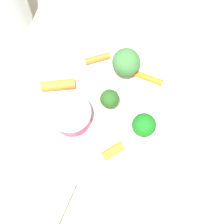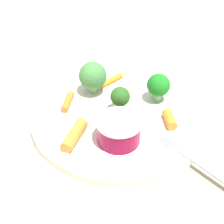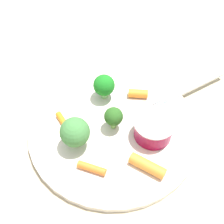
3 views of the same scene
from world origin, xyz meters
TOP-DOWN VIEW (x-y plane):
  - ground_plane at (0.00, 0.00)m, footprint 2.40×2.40m
  - plate at (0.00, 0.00)m, footprint 0.29×0.29m
  - sauce_cup at (0.07, 0.01)m, footprint 0.07×0.07m
  - broccoli_floret_0 at (-0.04, -0.06)m, footprint 0.05×0.05m
  - broccoli_floret_1 at (-0.05, 0.05)m, footprint 0.04×0.04m
  - broccoli_floret_2 at (0.00, 0.00)m, footprint 0.03×0.03m
  - carrot_stick_0 at (0.01, 0.08)m, footprint 0.04×0.03m
  - carrot_stick_1 at (-0.08, -0.04)m, footprint 0.05×0.04m
  - carrot_stick_2 at (0.08, -0.05)m, footprint 0.06×0.02m
  - carrot_stick_3 at (0.01, -0.09)m, footprint 0.05×0.02m
  - fork at (0.09, 0.14)m, footprint 0.10×0.14m

SIDE VIEW (x-z plane):
  - ground_plane at x=0.00m, z-range 0.00..0.00m
  - plate at x=0.00m, z-range 0.00..0.01m
  - fork at x=0.09m, z-range 0.01..0.01m
  - carrot_stick_1 at x=-0.08m, z-range 0.01..0.02m
  - carrot_stick_3 at x=0.01m, z-range 0.01..0.02m
  - carrot_stick_0 at x=0.01m, z-range 0.01..0.03m
  - carrot_stick_2 at x=0.08m, z-range 0.01..0.03m
  - sauce_cup at x=0.07m, z-range 0.01..0.05m
  - broccoli_floret_2 at x=0.00m, z-range 0.02..0.06m
  - broccoli_floret_1 at x=-0.05m, z-range 0.02..0.07m
  - broccoli_floret_0 at x=-0.04m, z-range 0.02..0.07m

